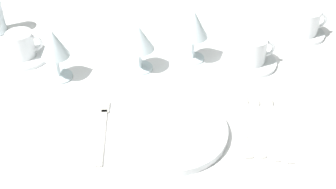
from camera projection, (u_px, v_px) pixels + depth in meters
name	position (u px, v px, depth m)	size (l,w,h in m)	color
dining_table	(174.00, 104.00, 1.26)	(1.80, 1.11, 0.74)	white
dinner_plate	(170.00, 131.00, 1.05)	(0.26, 0.26, 0.02)	white
fork_outer	(103.00, 129.00, 1.06)	(0.02, 0.21, 0.00)	beige
dinner_knife	(239.00, 125.00, 1.07)	(0.03, 0.23, 0.00)	beige
spoon_soup	(249.00, 116.00, 1.10)	(0.03, 0.22, 0.01)	beige
spoon_dessert	(261.00, 119.00, 1.09)	(0.03, 0.22, 0.01)	beige
spoon_tea	(275.00, 120.00, 1.09)	(0.03, 0.23, 0.01)	beige
saucer_left	(24.00, 57.00, 1.29)	(0.14, 0.14, 0.01)	white
coffee_cup_left	(21.00, 44.00, 1.26)	(0.10, 0.07, 0.07)	white
saucer_right	(302.00, 33.00, 1.39)	(0.13, 0.13, 0.01)	white
coffee_cup_right	(305.00, 21.00, 1.36)	(0.11, 0.08, 0.07)	white
saucer_far	(250.00, 62.00, 1.27)	(0.14, 0.14, 0.01)	white
coffee_cup_far	(253.00, 50.00, 1.24)	(0.10, 0.08, 0.07)	white
wine_glass_centre	(54.00, 46.00, 1.16)	(0.07, 0.07, 0.14)	silver
wine_glass_left	(194.00, 26.00, 1.22)	(0.08, 0.08, 0.15)	silver
wine_glass_right	(139.00, 40.00, 1.19)	(0.08, 0.08, 0.13)	silver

